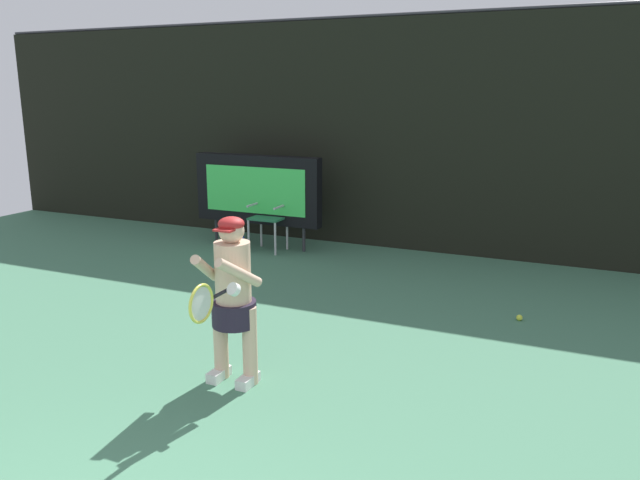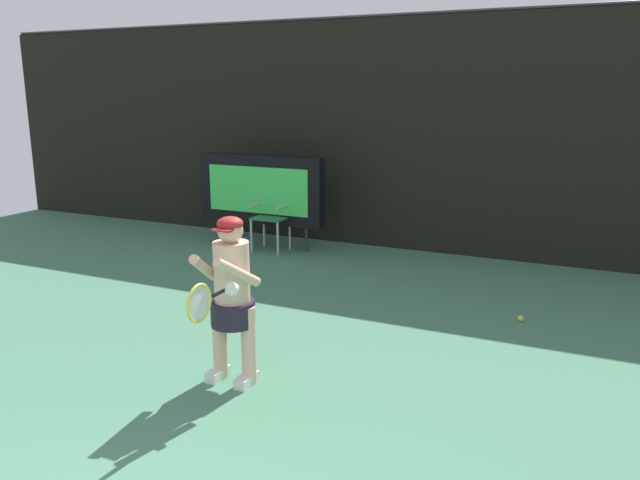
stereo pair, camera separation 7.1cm
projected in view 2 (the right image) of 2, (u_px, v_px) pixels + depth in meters
backdrop_screen at (457, 138)px, 9.53m from camera, size 18.00×0.12×3.66m
scoreboard at (260, 189)px, 10.18m from camera, size 2.20×0.21×1.50m
umpire_chair at (272, 212)px, 10.03m from camera, size 0.52×0.44×1.08m
water_bottle at (245, 244)px, 10.05m from camera, size 0.07×0.07×0.27m
tennis_player at (232, 293)px, 5.42m from camera, size 0.53×0.61×1.49m
tennis_racket at (201, 302)px, 4.83m from camera, size 0.03×0.60×0.31m
tennis_ball_loose at (521, 318)px, 7.02m from camera, size 0.07×0.07×0.07m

